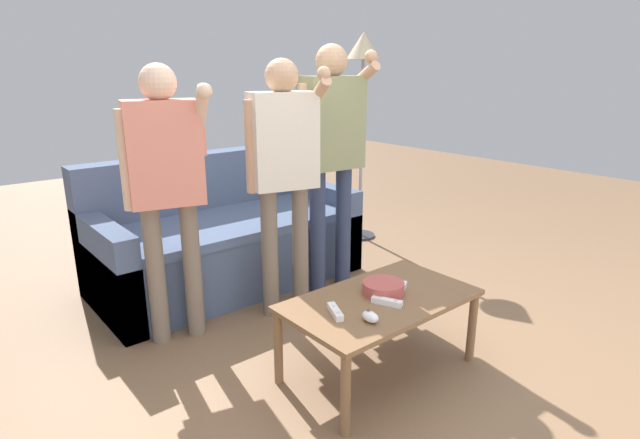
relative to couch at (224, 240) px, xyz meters
name	(u,v)px	position (x,y,z in m)	size (l,w,h in m)	color
ground_plane	(359,359)	(0.01, -1.39, -0.31)	(12.00, 12.00, 0.00)	brown
couch	(224,240)	(0.00, 0.00, 0.00)	(1.82, 0.89, 0.89)	#475675
coffee_table	(380,307)	(0.01, -1.53, 0.05)	(0.96, 0.55, 0.41)	brown
snack_bowl	(383,288)	(0.06, -1.50, 0.13)	(0.21, 0.21, 0.06)	#B24C47
game_remote_nunchuk	(370,317)	(-0.20, -1.67, 0.12)	(0.06, 0.09, 0.05)	white
floor_lamp	(363,67)	(1.45, 0.10, 1.19)	(0.29, 0.29, 1.78)	#2D2D33
player_left	(166,174)	(-0.62, -0.56, 0.64)	(0.43, 0.42, 1.52)	#756656
player_center	(284,160)	(0.05, -0.69, 0.66)	(0.45, 0.40, 1.54)	#756656
player_right	(331,142)	(0.50, -0.59, 0.72)	(0.48, 0.36, 1.64)	#2D3856
game_remote_wand_near	(387,302)	(-0.02, -1.60, 0.11)	(0.09, 0.15, 0.03)	white
game_remote_wand_far	(401,289)	(0.14, -1.55, 0.11)	(0.15, 0.11, 0.03)	white
game_remote_wand_spare	(335,312)	(-0.28, -1.52, 0.11)	(0.09, 0.15, 0.03)	white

